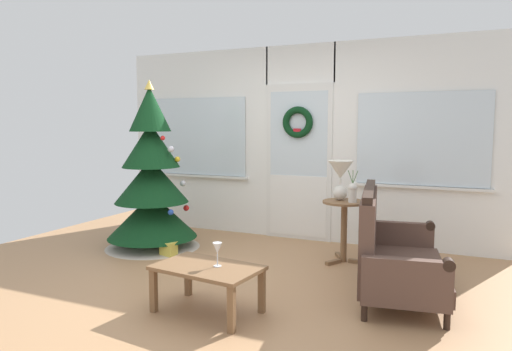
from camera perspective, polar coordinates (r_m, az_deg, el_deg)
The scene contains 10 objects.
ground_plane at distance 4.55m, azimuth -3.49°, elevation -13.30°, with size 6.76×6.76×0.00m, color #AD7F56.
back_wall_with_door at distance 6.21m, azimuth 5.34°, elevation 4.01°, with size 5.20×0.19×2.55m.
christmas_tree at distance 5.90m, azimuth -12.60°, elevation -1.47°, with size 1.16×1.16×2.06m.
settee_sofa at distance 4.41m, azimuth 16.01°, elevation -9.02°, with size 0.91×1.55×0.96m.
side_table at distance 5.27m, azimuth 10.69°, elevation -5.18°, with size 0.50×0.48×0.68m.
table_lamp at distance 5.25m, azimuth 10.26°, elevation 0.10°, with size 0.28×0.28×0.44m.
flower_vase at distance 5.14m, azimuth 11.69°, elevation -1.94°, with size 0.11×0.10×0.35m.
coffee_table at distance 3.87m, azimuth -5.95°, elevation -11.71°, with size 0.90×0.62×0.39m.
wine_glass at distance 3.80m, azimuth -4.73°, elevation -8.93°, with size 0.08×0.08×0.20m.
gift_box at distance 5.60m, azimuth -10.59°, elevation -8.77°, with size 0.16×0.15×0.16m, color #D8C64C.
Camera 1 is at (1.99, -3.80, 1.51)m, focal length 32.83 mm.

